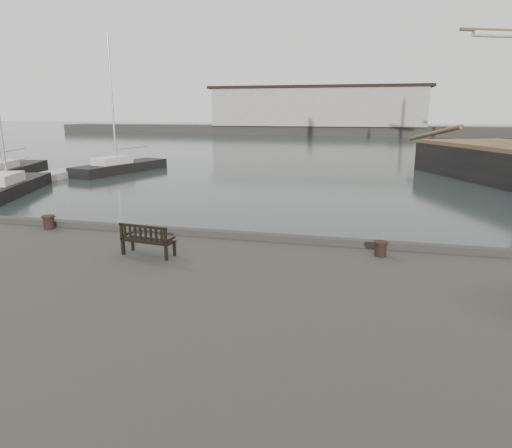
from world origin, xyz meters
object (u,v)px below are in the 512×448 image
Objects in this scene: bench at (148,246)px; yacht_b at (5,174)px; bollard_right at (381,249)px; bollard_left at (49,222)px; yacht_d at (121,169)px; yacht_c at (12,190)px.

yacht_b reaches higher than bench.
bollard_right is at bearing 21.43° from bench.
yacht_d is (-11.33, 23.71, -1.54)m from bollard_left.
bench is 3.42× the size of bollard_left.
yacht_c is at bearing 150.65° from bollard_right.
yacht_b is at bearing -130.72° from yacht_d.
yacht_b is 1.28× the size of yacht_d.
yacht_b is at bearing 146.59° from bollard_right.
yacht_c is 1.01× the size of yacht_d.
bollard_right is (10.01, -0.34, -0.02)m from bollard_left.
yacht_c reaches higher than yacht_d.
yacht_d is at bearing 129.41° from bench.
yacht_b is (-22.87, 20.26, -1.57)m from bench.
yacht_c is (-22.55, 12.68, -1.50)m from bollard_right.
bench is at bearing -166.47° from bollard_right.
yacht_c is (-12.53, 12.34, -1.53)m from bollard_left.
yacht_b reaches higher than bollard_right.
yacht_d is at bearing 115.54° from bollard_left.
bench reaches higher than bollard_right.
bollard_right is 0.03× the size of yacht_c.
bench is 30.60m from yacht_b.
bollard_left is 26.31m from yacht_b.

